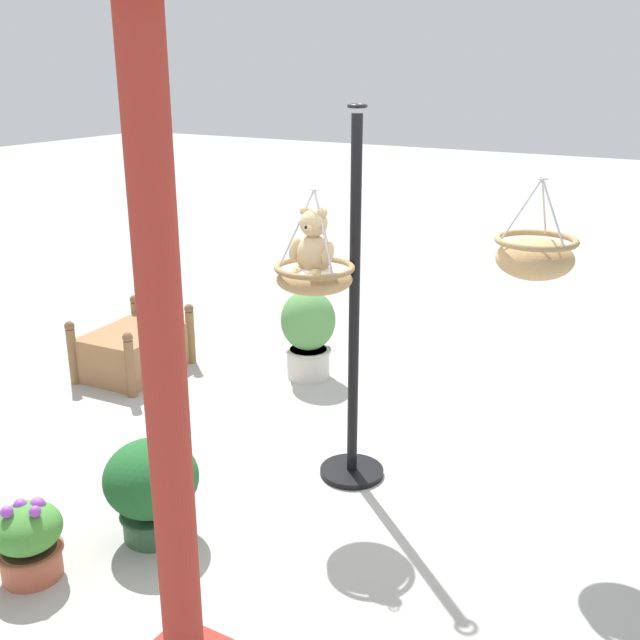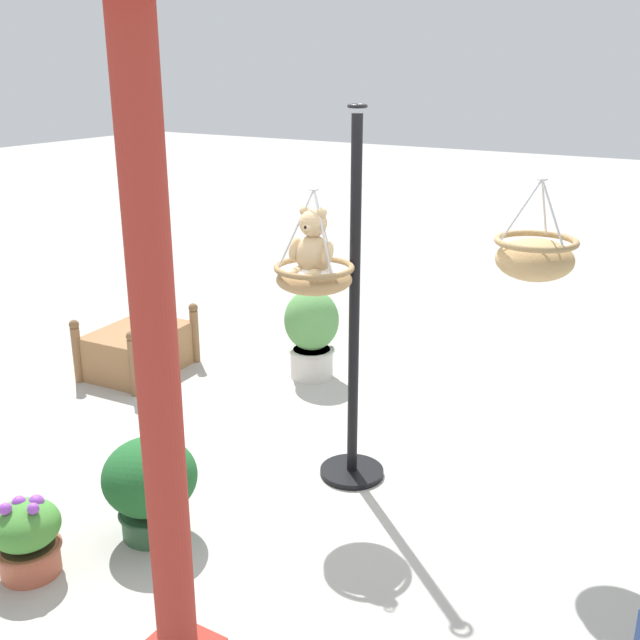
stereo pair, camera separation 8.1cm
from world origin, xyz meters
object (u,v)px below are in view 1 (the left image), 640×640
(teddy_bear, at_px, (313,248))
(potted_plant_fern_front, at_px, (308,331))
(potted_plant_small_succulent, at_px, (28,539))
(hanging_basket_left_high, at_px, (535,256))
(hanging_basket_with_teddy, at_px, (314,277))
(greenhouse_pillar_right, at_px, (165,378))
(potted_plant_flowering_red, at_px, (152,486))
(wooden_planter_box, at_px, (134,349))
(display_pole_central, at_px, (353,371))

(teddy_bear, height_order, potted_plant_fern_front, teddy_bear)
(potted_plant_fern_front, relative_size, potted_plant_small_succulent, 1.68)
(potted_plant_fern_front, bearing_deg, teddy_bear, 121.70)
(hanging_basket_left_high, xyz_separation_m, potted_plant_small_succulent, (2.11, 2.02, -1.42))
(hanging_basket_with_teddy, distance_m, teddy_bear, 0.19)
(greenhouse_pillar_right, distance_m, potted_plant_flowering_red, 1.62)
(wooden_planter_box, relative_size, potted_plant_fern_front, 1.22)
(hanging_basket_left_high, height_order, potted_plant_fern_front, hanging_basket_left_high)
(hanging_basket_with_teddy, distance_m, potted_plant_fern_front, 2.13)
(potted_plant_fern_front, bearing_deg, wooden_planter_box, 26.49)
(wooden_planter_box, distance_m, potted_plant_fern_front, 1.61)
(teddy_bear, height_order, wooden_planter_box, teddy_bear)
(teddy_bear, xyz_separation_m, potted_plant_flowering_red, (0.55, 0.95, -1.31))
(potted_plant_small_succulent, bearing_deg, greenhouse_pillar_right, 174.36)
(hanging_basket_left_high, bearing_deg, display_pole_central, 8.85)
(potted_plant_fern_front, xyz_separation_m, potted_plant_flowering_red, (-0.44, 2.56, -0.10))
(hanging_basket_with_teddy, xyz_separation_m, hanging_basket_left_high, (-1.23, -0.42, 0.19))
(wooden_planter_box, xyz_separation_m, potted_plant_small_succulent, (-1.54, 2.47, 0.01))
(teddy_bear, bearing_deg, potted_plant_small_succulent, 60.78)
(potted_plant_fern_front, relative_size, potted_plant_flowering_red, 1.32)
(wooden_planter_box, height_order, potted_plant_small_succulent, wooden_planter_box)
(teddy_bear, bearing_deg, display_pole_central, -118.88)
(hanging_basket_left_high, height_order, wooden_planter_box, hanging_basket_left_high)
(potted_plant_flowering_red, bearing_deg, greenhouse_pillar_right, 138.57)
(teddy_bear, bearing_deg, potted_plant_flowering_red, 59.96)
(teddy_bear, bearing_deg, wooden_planter_box, -20.17)
(potted_plant_small_succulent, bearing_deg, teddy_bear, -119.22)
(hanging_basket_with_teddy, xyz_separation_m, wooden_planter_box, (2.42, -0.87, -1.24))
(greenhouse_pillar_right, relative_size, potted_plant_fern_front, 3.78)
(wooden_planter_box, bearing_deg, hanging_basket_with_teddy, 160.29)
(display_pole_central, relative_size, potted_plant_small_succulent, 5.11)
(hanging_basket_left_high, bearing_deg, hanging_basket_with_teddy, 18.79)
(hanging_basket_with_teddy, distance_m, wooden_planter_box, 2.85)
(hanging_basket_with_teddy, relative_size, potted_plant_small_succulent, 1.33)
(teddy_bear, height_order, potted_plant_flowering_red, teddy_bear)
(hanging_basket_with_teddy, xyz_separation_m, greenhouse_pillar_right, (-0.30, 1.72, 0.03))
(potted_plant_small_succulent, bearing_deg, potted_plant_flowering_red, -117.94)
(hanging_basket_left_high, distance_m, potted_plant_small_succulent, 3.25)
(hanging_basket_left_high, bearing_deg, potted_plant_fern_front, -27.67)
(hanging_basket_with_teddy, bearing_deg, teddy_bear, 90.00)
(display_pole_central, relative_size, potted_plant_fern_front, 3.04)
(hanging_basket_with_teddy, xyz_separation_m, potted_plant_small_succulent, (0.89, 1.61, -1.23))
(potted_plant_fern_front, bearing_deg, display_pole_central, 130.58)
(hanging_basket_left_high, height_order, potted_plant_flowering_red, hanging_basket_left_high)
(potted_plant_fern_front, bearing_deg, potted_plant_flowering_red, 99.75)
(teddy_bear, bearing_deg, hanging_basket_with_teddy, -90.00)
(wooden_planter_box, relative_size, potted_plant_flowering_red, 1.61)
(display_pole_central, xyz_separation_m, greenhouse_pillar_right, (-0.15, 1.97, 0.72))
(hanging_basket_left_high, xyz_separation_m, potted_plant_fern_front, (2.22, -1.16, -1.22))
(hanging_basket_with_teddy, relative_size, greenhouse_pillar_right, 0.21)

